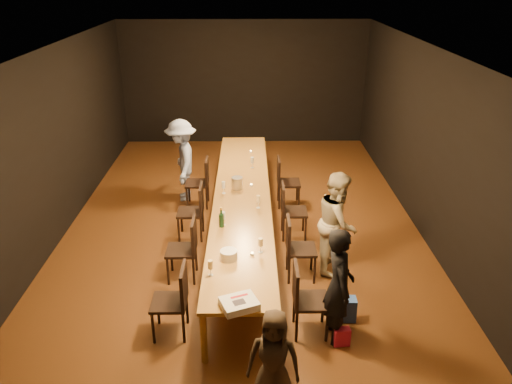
{
  "coord_description": "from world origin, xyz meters",
  "views": [
    {
      "loc": [
        0.12,
        -7.3,
        4.1
      ],
      "look_at": [
        0.22,
        -0.42,
        1.0
      ],
      "focal_mm": 35.0,
      "sensor_mm": 36.0,
      "label": 1
    }
  ],
  "objects_px": {
    "woman_tan": "(338,222)",
    "child": "(274,358)",
    "chair_left_3": "(197,183)",
    "chair_left_2": "(190,212)",
    "table": "(242,198)",
    "woman_birthday": "(339,285)",
    "ice_bucket": "(237,183)",
    "plate_stack": "(229,255)",
    "chair_right_3": "(289,182)",
    "chair_right_0": "(311,300)",
    "champagne_bottle": "(221,217)",
    "chair_left_1": "(181,249)",
    "man_blue": "(182,160)",
    "chair_right_1": "(301,249)",
    "birthday_cake": "(239,304)",
    "chair_right_2": "(294,211)",
    "chair_left_0": "(169,301)"
  },
  "relations": [
    {
      "from": "table",
      "to": "ice_bucket",
      "type": "relative_size",
      "value": 29.32
    },
    {
      "from": "ice_bucket",
      "to": "woman_birthday",
      "type": "bearing_deg",
      "value": -65.9
    },
    {
      "from": "chair_right_1",
      "to": "champagne_bottle",
      "type": "xyz_separation_m",
      "value": [
        -1.13,
        0.14,
        0.44
      ]
    },
    {
      "from": "chair_right_2",
      "to": "plate_stack",
      "type": "height_order",
      "value": "chair_right_2"
    },
    {
      "from": "chair_right_2",
      "to": "champagne_bottle",
      "type": "bearing_deg",
      "value": -46.83
    },
    {
      "from": "table",
      "to": "chair_right_1",
      "type": "height_order",
      "value": "chair_right_1"
    },
    {
      "from": "woman_birthday",
      "to": "man_blue",
      "type": "height_order",
      "value": "man_blue"
    },
    {
      "from": "chair_left_2",
      "to": "plate_stack",
      "type": "relative_size",
      "value": 4.23
    },
    {
      "from": "chair_left_2",
      "to": "man_blue",
      "type": "height_order",
      "value": "man_blue"
    },
    {
      "from": "champagne_bottle",
      "to": "woman_tan",
      "type": "bearing_deg",
      "value": 3.4
    },
    {
      "from": "child",
      "to": "woman_tan",
      "type": "bearing_deg",
      "value": 76.45
    },
    {
      "from": "chair_left_1",
      "to": "woman_tan",
      "type": "distance_m",
      "value": 2.27
    },
    {
      "from": "chair_left_0",
      "to": "champagne_bottle",
      "type": "bearing_deg",
      "value": -23.1
    },
    {
      "from": "woman_birthday",
      "to": "birthday_cake",
      "type": "xyz_separation_m",
      "value": [
        -1.15,
        -0.4,
        0.06
      ]
    },
    {
      "from": "chair_left_3",
      "to": "woman_tan",
      "type": "distance_m",
      "value": 3.12
    },
    {
      "from": "woman_tan",
      "to": "child",
      "type": "distance_m",
      "value": 2.72
    },
    {
      "from": "table",
      "to": "plate_stack",
      "type": "relative_size",
      "value": 27.28
    },
    {
      "from": "chair_left_3",
      "to": "woman_birthday",
      "type": "relative_size",
      "value": 0.63
    },
    {
      "from": "chair_right_0",
      "to": "birthday_cake",
      "type": "relative_size",
      "value": 1.99
    },
    {
      "from": "chair_left_2",
      "to": "table",
      "type": "bearing_deg",
      "value": -90.0
    },
    {
      "from": "child",
      "to": "plate_stack",
      "type": "xyz_separation_m",
      "value": [
        -0.5,
        1.54,
        0.26
      ]
    },
    {
      "from": "man_blue",
      "to": "child",
      "type": "xyz_separation_m",
      "value": [
        1.5,
        -4.99,
        -0.23
      ]
    },
    {
      "from": "chair_left_3",
      "to": "woman_tan",
      "type": "relative_size",
      "value": 0.61
    },
    {
      "from": "chair_left_2",
      "to": "champagne_bottle",
      "type": "relative_size",
      "value": 3.05
    },
    {
      "from": "man_blue",
      "to": "plate_stack",
      "type": "xyz_separation_m",
      "value": [
        1.01,
        -3.45,
        0.03
      ]
    },
    {
      "from": "chair_right_3",
      "to": "table",
      "type": "bearing_deg",
      "value": -35.31
    },
    {
      "from": "chair_right_3",
      "to": "chair_left_3",
      "type": "height_order",
      "value": "same"
    },
    {
      "from": "chair_right_0",
      "to": "woman_birthday",
      "type": "xyz_separation_m",
      "value": [
        0.3,
        -0.09,
        0.27
      ]
    },
    {
      "from": "chair_left_1",
      "to": "chair_right_3",
      "type": "bearing_deg",
      "value": -35.31
    },
    {
      "from": "table",
      "to": "chair_left_0",
      "type": "bearing_deg",
      "value": -109.5
    },
    {
      "from": "table",
      "to": "chair_left_2",
      "type": "bearing_deg",
      "value": 180.0
    },
    {
      "from": "woman_birthday",
      "to": "ice_bucket",
      "type": "height_order",
      "value": "woman_birthday"
    },
    {
      "from": "chair_left_2",
      "to": "woman_birthday",
      "type": "distance_m",
      "value": 3.21
    },
    {
      "from": "man_blue",
      "to": "ice_bucket",
      "type": "xyz_separation_m",
      "value": [
        1.07,
        -1.26,
        0.07
      ]
    },
    {
      "from": "man_blue",
      "to": "ice_bucket",
      "type": "bearing_deg",
      "value": 30.59
    },
    {
      "from": "chair_right_3",
      "to": "woman_birthday",
      "type": "xyz_separation_m",
      "value": [
        0.3,
        -3.69,
        0.27
      ]
    },
    {
      "from": "woman_tan",
      "to": "man_blue",
      "type": "bearing_deg",
      "value": 60.05
    },
    {
      "from": "table",
      "to": "champagne_bottle",
      "type": "bearing_deg",
      "value": -104.69
    },
    {
      "from": "chair_right_0",
      "to": "plate_stack",
      "type": "height_order",
      "value": "chair_right_0"
    },
    {
      "from": "woman_tan",
      "to": "champagne_bottle",
      "type": "height_order",
      "value": "woman_tan"
    },
    {
      "from": "woman_birthday",
      "to": "ice_bucket",
      "type": "relative_size",
      "value": 7.2
    },
    {
      "from": "chair_right_0",
      "to": "chair_right_3",
      "type": "xyz_separation_m",
      "value": [
        0.0,
        3.6,
        0.0
      ]
    },
    {
      "from": "chair_left_1",
      "to": "chair_left_3",
      "type": "relative_size",
      "value": 1.0
    },
    {
      "from": "chair_right_1",
      "to": "child",
      "type": "bearing_deg",
      "value": -12.44
    },
    {
      "from": "chair_right_1",
      "to": "chair_right_3",
      "type": "xyz_separation_m",
      "value": [
        0.0,
        2.4,
        0.0
      ]
    },
    {
      "from": "child",
      "to": "birthday_cake",
      "type": "bearing_deg",
      "value": 130.55
    },
    {
      "from": "chair_right_3",
      "to": "chair_left_0",
      "type": "distance_m",
      "value": 3.98
    },
    {
      "from": "plate_stack",
      "to": "birthday_cake",
      "type": "bearing_deg",
      "value": -81.45
    },
    {
      "from": "man_blue",
      "to": "champagne_bottle",
      "type": "distance_m",
      "value": 2.73
    },
    {
      "from": "woman_tan",
      "to": "chair_left_0",
      "type": "bearing_deg",
      "value": 137.22
    }
  ]
}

